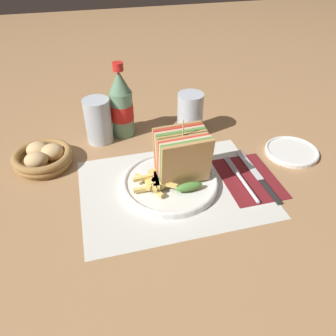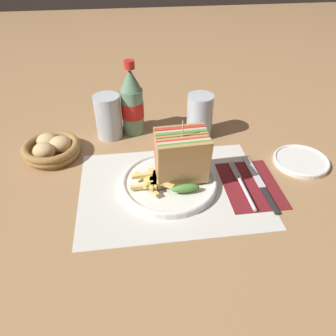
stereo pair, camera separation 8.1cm
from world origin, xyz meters
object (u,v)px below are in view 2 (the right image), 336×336
(coke_bottle_near, at_px, (132,103))
(knife, at_px, (260,183))
(bread_basket, at_px, (51,149))
(glass_far, at_px, (109,119))
(glass_near, at_px, (199,119))
(fork, at_px, (244,188))
(plate_main, at_px, (169,182))
(club_sandwich, at_px, (182,158))
(side_saucer, at_px, (301,161))

(coke_bottle_near, bearing_deg, knife, -45.17)
(knife, distance_m, bread_basket, 0.57)
(glass_far, bearing_deg, glass_near, -6.73)
(fork, distance_m, bread_basket, 0.53)
(plate_main, height_order, bread_basket, bread_basket)
(club_sandwich, xyz_separation_m, coke_bottle_near, (-0.10, 0.27, 0.02))
(fork, xyz_separation_m, side_saucer, (0.19, 0.09, -0.00))
(glass_far, xyz_separation_m, side_saucer, (0.52, -0.21, -0.05))
(knife, bearing_deg, fork, -162.73)
(glass_near, bearing_deg, bread_basket, -172.84)
(plate_main, height_order, glass_near, glass_near)
(coke_bottle_near, bearing_deg, plate_main, -74.87)
(glass_near, relative_size, bread_basket, 0.84)
(fork, height_order, coke_bottle_near, coke_bottle_near)
(plate_main, xyz_separation_m, fork, (0.18, -0.04, -0.00))
(coke_bottle_near, bearing_deg, fork, -51.49)
(club_sandwich, relative_size, coke_bottle_near, 0.73)
(plate_main, relative_size, bread_basket, 1.53)
(knife, bearing_deg, coke_bottle_near, 133.85)
(plate_main, xyz_separation_m, glass_near, (0.12, 0.22, 0.05))
(fork, xyz_separation_m, bread_basket, (-0.49, 0.22, 0.02))
(glass_near, bearing_deg, plate_main, -118.49)
(bread_basket, bearing_deg, glass_far, 28.12)
(plate_main, bearing_deg, knife, -7.25)
(knife, height_order, coke_bottle_near, coke_bottle_near)
(knife, relative_size, coke_bottle_near, 0.98)
(knife, xyz_separation_m, side_saucer, (0.14, 0.08, 0.00))
(bread_basket, relative_size, side_saucer, 1.06)
(knife, bearing_deg, glass_far, 141.68)
(club_sandwich, distance_m, glass_near, 0.24)
(coke_bottle_near, height_order, bread_basket, coke_bottle_near)
(knife, bearing_deg, plate_main, 171.77)
(club_sandwich, bearing_deg, knife, -9.14)
(plate_main, xyz_separation_m, club_sandwich, (0.03, 0.00, 0.07))
(plate_main, bearing_deg, side_saucer, 7.18)
(club_sandwich, bearing_deg, side_saucer, 7.39)
(knife, distance_m, coke_bottle_near, 0.44)
(plate_main, relative_size, glass_far, 1.82)
(glass_near, bearing_deg, glass_far, 173.27)
(bread_basket, height_order, side_saucer, bread_basket)
(fork, distance_m, glass_far, 0.45)
(plate_main, height_order, fork, plate_main)
(coke_bottle_near, bearing_deg, side_saucer, -27.08)
(bread_basket, bearing_deg, side_saucer, -10.37)
(coke_bottle_near, distance_m, bread_basket, 0.27)
(fork, bearing_deg, glass_far, 136.34)
(side_saucer, bearing_deg, club_sandwich, -172.61)
(fork, height_order, knife, fork)
(knife, xyz_separation_m, glass_far, (-0.37, 0.29, 0.05))
(fork, relative_size, glass_far, 1.44)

